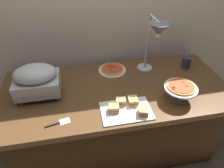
# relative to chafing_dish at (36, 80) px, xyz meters

# --- Properties ---
(ground_plane) EXTENTS (8.00, 8.00, 0.00)m
(ground_plane) POSITION_rel_chafing_dish_xyz_m (0.61, -0.03, -0.91)
(ground_plane) COLOR brown
(back_wall) EXTENTS (4.40, 0.04, 2.40)m
(back_wall) POSITION_rel_chafing_dish_xyz_m (0.61, 0.47, 0.29)
(back_wall) COLOR beige
(back_wall) RESTS_ON ground_plane
(buffet_table) EXTENTS (1.90, 0.84, 0.76)m
(buffet_table) POSITION_rel_chafing_dish_xyz_m (0.61, -0.03, -0.53)
(buffet_table) COLOR brown
(buffet_table) RESTS_ON ground_plane
(chafing_dish) EXTENTS (0.34, 0.24, 0.27)m
(chafing_dish) POSITION_rel_chafing_dish_xyz_m (0.00, 0.00, 0.00)
(chafing_dish) COLOR #B7BABF
(chafing_dish) RESTS_ON buffet_table
(heat_lamp) EXTENTS (0.15, 0.33, 0.52)m
(heat_lamp) POSITION_rel_chafing_dish_xyz_m (0.94, 0.06, 0.25)
(heat_lamp) COLOR #B7BABF
(heat_lamp) RESTS_ON buffet_table
(pizza_plate_front) EXTENTS (0.25, 0.25, 0.03)m
(pizza_plate_front) POSITION_rel_chafing_dish_xyz_m (0.63, 0.23, -0.14)
(pizza_plate_front) COLOR white
(pizza_plate_front) RESTS_ON buffet_table
(pizza_plate_center) EXTENTS (0.25, 0.25, 0.14)m
(pizza_plate_center) POSITION_rel_chafing_dish_xyz_m (1.06, -0.26, -0.05)
(pizza_plate_center) COLOR #595B60
(pizza_plate_center) RESTS_ON buffet_table
(sandwich_platter) EXTENTS (0.37, 0.24, 0.06)m
(sandwich_platter) POSITION_rel_chafing_dish_xyz_m (0.64, -0.30, -0.13)
(sandwich_platter) COLOR white
(sandwich_platter) RESTS_ON buffet_table
(sauce_cup_near) EXTENTS (0.06, 0.06, 0.03)m
(sauce_cup_near) POSITION_rel_chafing_dish_xyz_m (-0.10, 0.24, -0.13)
(sauce_cup_near) COLOR black
(sauce_cup_near) RESTS_ON buffet_table
(utensil_holder) EXTENTS (0.08, 0.08, 0.22)m
(utensil_holder) POSITION_rel_chafing_dish_xyz_m (1.33, 0.16, -0.09)
(utensil_holder) COLOR #383347
(utensil_holder) RESTS_ON buffet_table
(serving_spatula) EXTENTS (0.17, 0.07, 0.01)m
(serving_spatula) POSITION_rel_chafing_dish_xyz_m (0.15, -0.33, -0.15)
(serving_spatula) COLOR #B7BABF
(serving_spatula) RESTS_ON buffet_table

